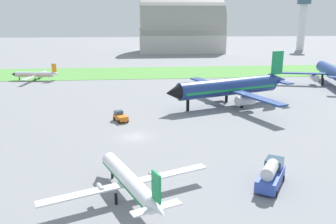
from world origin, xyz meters
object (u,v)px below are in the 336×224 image
(airplane_taxiing_turboprop, at_px, (35,74))
(control_tower, at_px, (303,19))
(airplane_foreground_turboprop, at_px, (129,180))
(airplane_parked_jet_far, at_px, (333,72))
(fuel_truck_midfield, at_px, (271,174))
(pushback_tug_near_gate, at_px, (120,117))
(airplane_midfield_jet, at_px, (231,87))

(airplane_taxiing_turboprop, height_order, control_tower, control_tower)
(airplane_foreground_turboprop, xyz_separation_m, airplane_parked_jet_far, (59.87, 62.94, 1.79))
(fuel_truck_midfield, bearing_deg, airplane_parked_jet_far, -2.06)
(airplane_foreground_turboprop, height_order, fuel_truck_midfield, airplane_foreground_turboprop)
(airplane_foreground_turboprop, distance_m, control_tower, 200.70)
(airplane_foreground_turboprop, bearing_deg, pushback_tug_near_gate, -18.75)
(airplane_foreground_turboprop, bearing_deg, fuel_truck_midfield, -107.91)
(pushback_tug_near_gate, relative_size, fuel_truck_midfield, 0.59)
(airplane_taxiing_turboprop, xyz_separation_m, pushback_tug_near_gate, (29.01, -48.42, -1.10))
(airplane_parked_jet_far, height_order, pushback_tug_near_gate, airplane_parked_jet_far)
(airplane_parked_jet_far, relative_size, pushback_tug_near_gate, 7.72)
(airplane_parked_jet_far, distance_m, pushback_tug_near_gate, 69.79)
(airplane_midfield_jet, height_order, fuel_truck_midfield, airplane_midfield_jet)
(airplane_foreground_turboprop, height_order, pushback_tug_near_gate, airplane_foreground_turboprop)
(airplane_midfield_jet, xyz_separation_m, airplane_foreground_turboprop, (-22.90, -41.57, -2.11))
(pushback_tug_near_gate, height_order, fuel_truck_midfield, fuel_truck_midfield)
(airplane_parked_jet_far, xyz_separation_m, airplane_taxiing_turboprop, (-91.03, 16.59, -1.99))
(airplane_midfield_jet, relative_size, pushback_tug_near_gate, 8.13)
(airplane_midfield_jet, distance_m, fuel_truck_midfield, 40.62)
(airplane_midfield_jet, distance_m, airplane_foreground_turboprop, 47.51)
(control_tower, bearing_deg, pushback_tug_near_gate, -126.24)
(airplane_midfield_jet, bearing_deg, pushback_tug_near_gate, 2.19)
(airplane_foreground_turboprop, bearing_deg, control_tower, -53.18)
(airplane_midfield_jet, xyz_separation_m, pushback_tug_near_gate, (-25.06, -10.47, -3.42))
(airplane_parked_jet_far, xyz_separation_m, fuel_truck_midfield, (-42.66, -61.49, -2.43))
(fuel_truck_midfield, xyz_separation_m, control_tower, (84.22, 170.97, 16.96))
(fuel_truck_midfield, relative_size, control_tower, 0.22)
(airplane_parked_jet_far, distance_m, control_tower, 118.00)
(airplane_midfield_jet, bearing_deg, airplane_taxiing_turboprop, -55.54)
(airplane_parked_jet_far, xyz_separation_m, pushback_tug_near_gate, (-62.03, -31.83, -3.10))
(airplane_midfield_jet, xyz_separation_m, airplane_parked_jet_far, (36.96, 21.36, -0.32))
(airplane_foreground_turboprop, height_order, airplane_parked_jet_far, airplane_parked_jet_far)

